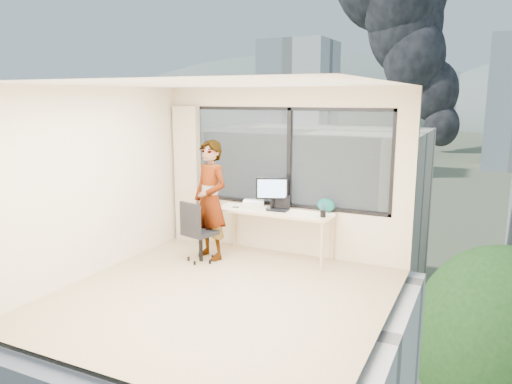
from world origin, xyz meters
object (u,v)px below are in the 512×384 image
Objects in this scene: person at (210,200)px; laptop at (278,204)px; desk at (274,234)px; game_console at (254,203)px; chair at (200,231)px; handbag at (326,205)px; monitor at (272,193)px.

laptop is at bearing 47.04° from person.
game_console is at bearing 158.84° from desk.
handbag reaches higher than chair.
monitor is 0.85m from handbag.
desk is at bearing 47.99° from person.
desk is 5.44× the size of laptop.
chair is (-0.93, -0.66, 0.10)m from desk.
monitor reaches higher than handbag.
handbag reaches higher than laptop.
monitor is (0.80, 0.51, 0.09)m from person.
laptop is at bearing -47.31° from monitor.
person reaches higher than game_console.
game_console is 1.19m from handbag.
desk is 0.63m from monitor.
person reaches higher than handbag.
monitor is 1.81× the size of handbag.
handbag is (1.62, 0.66, -0.06)m from person.
monitor is at bearing 139.13° from desk.
handbag is at bearing -11.41° from monitor.
desk is at bearing -39.53° from game_console.
handbag is (1.67, 0.88, 0.38)m from chair.
desk is 1.14m from chair.
person reaches higher than desk.
handbag is at bearing 16.28° from desk.
person is 1.03m from laptop.
monitor is at bearing 169.73° from handbag.
desk is at bearing 50.28° from chair.
game_console is at bearing 161.71° from handbag.
desk is 5.52× the size of game_console.
laptop is at bearing 49.13° from chair.
person is at bearing -153.17° from desk.
chair is at bearing -149.77° from laptop.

